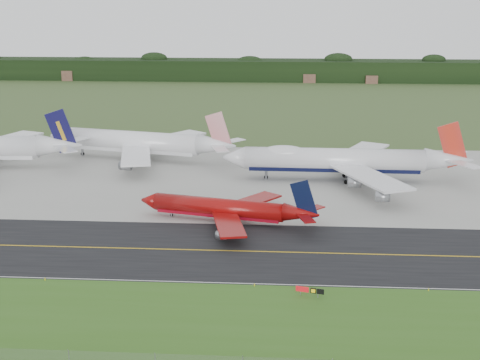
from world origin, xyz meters
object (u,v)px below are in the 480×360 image
object	(u,v)px
jet_ba_747	(343,160)
taxiway_sign	(310,290)
jet_red_737	(228,209)
jet_star_tail	(140,142)

from	to	relation	value
jet_ba_747	taxiway_sign	world-z (taller)	jet_ba_747
jet_ba_747	jet_red_737	size ratio (longest dim) A/B	1.63
jet_red_737	taxiway_sign	size ratio (longest dim) A/B	8.78
jet_ba_747	jet_red_737	bearing A→B (deg)	-127.72
jet_ba_747	jet_red_737	world-z (taller)	jet_ba_747
jet_star_tail	taxiway_sign	bearing A→B (deg)	-62.66
jet_ba_747	taxiway_sign	xyz separation A→B (m)	(-11.44, -74.23, -4.66)
jet_star_tail	taxiway_sign	size ratio (longest dim) A/B	13.06
jet_star_tail	taxiway_sign	xyz separation A→B (m)	(48.88, -94.55, -4.34)
jet_ba_747	jet_star_tail	distance (m)	63.65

